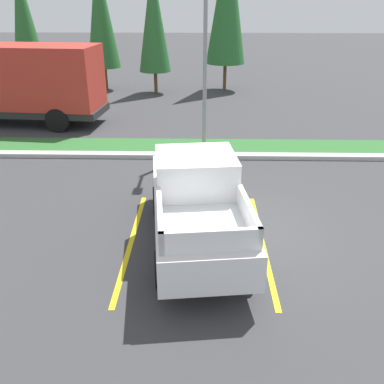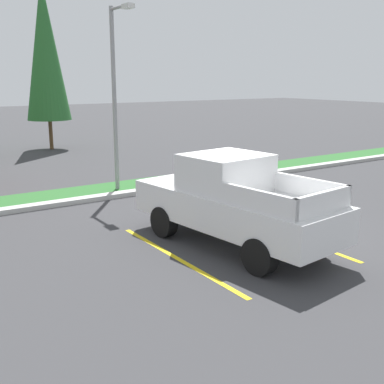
# 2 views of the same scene
# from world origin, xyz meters

# --- Properties ---
(ground_plane) EXTENTS (120.00, 120.00, 0.00)m
(ground_plane) POSITION_xyz_m (0.00, 0.00, 0.00)
(ground_plane) COLOR #38383A
(parking_line_near) EXTENTS (0.12, 4.80, 0.01)m
(parking_line_near) POSITION_xyz_m (-2.45, -0.75, 0.00)
(parking_line_near) COLOR yellow
(parking_line_near) RESTS_ON ground
(parking_line_far) EXTENTS (0.12, 4.80, 0.01)m
(parking_line_far) POSITION_xyz_m (0.65, -0.75, 0.00)
(parking_line_far) COLOR yellow
(parking_line_far) RESTS_ON ground
(curb_strip) EXTENTS (56.00, 0.40, 0.15)m
(curb_strip) POSITION_xyz_m (0.00, 5.00, 0.07)
(curb_strip) COLOR #B2B2AD
(curb_strip) RESTS_ON ground
(grass_median) EXTENTS (56.00, 1.80, 0.06)m
(grass_median) POSITION_xyz_m (0.00, 6.10, 0.03)
(grass_median) COLOR #2D662D
(grass_median) RESTS_ON ground
(pickup_truck_main) EXTENTS (2.50, 5.41, 2.10)m
(pickup_truck_main) POSITION_xyz_m (-0.91, -0.70, 1.04)
(pickup_truck_main) COLOR black
(pickup_truck_main) RESTS_ON ground
(cargo_truck_distant) EXTENTS (6.98, 3.02, 3.40)m
(cargo_truck_distant) POSITION_xyz_m (-8.45, 9.28, 1.85)
(cargo_truck_distant) COLOR black
(cargo_truck_distant) RESTS_ON ground
(street_light) EXTENTS (0.24, 1.49, 6.02)m
(street_light) POSITION_xyz_m (-0.72, 5.73, 3.55)
(street_light) COLOR gray
(street_light) RESTS_ON ground
(cypress_tree_leftmost) EXTENTS (1.83, 1.83, 7.04)m
(cypress_tree_leftmost) POSITION_xyz_m (-11.00, 16.42, 4.14)
(cypress_tree_leftmost) COLOR brown
(cypress_tree_leftmost) RESTS_ON ground
(cypress_tree_left_inner) EXTENTS (1.94, 1.94, 7.47)m
(cypress_tree_left_inner) POSITION_xyz_m (-6.70, 16.93, 4.40)
(cypress_tree_left_inner) COLOR brown
(cypress_tree_left_inner) RESTS_ON ground
(cypress_tree_center) EXTENTS (1.82, 1.82, 7.01)m
(cypress_tree_center) POSITION_xyz_m (-3.55, 15.99, 4.13)
(cypress_tree_center) COLOR brown
(cypress_tree_center) RESTS_ON ground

